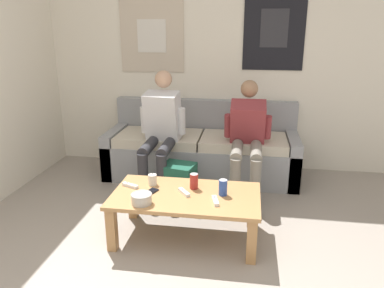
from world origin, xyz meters
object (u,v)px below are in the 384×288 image
Objects in this scene: game_controller_near_left at (215,201)px; game_controller_near_right at (130,185)px; coffee_table at (186,201)px; game_controller_far_center at (184,192)px; backpack at (178,184)px; cell_phone at (150,192)px; drink_can_blue at (223,187)px; drink_can_red at (194,181)px; couch at (202,151)px; person_seated_teen at (247,136)px; person_seated_adult at (160,128)px; ceramic_bowl at (142,198)px; pillar_candle at (153,180)px.

game_controller_near_left is 1.01× the size of game_controller_near_right.
game_controller_far_center reaches higher than coffee_table.
cell_phone reaches higher than backpack.
drink_can_blue is 0.25m from drink_can_red.
couch is 1.36m from drink_can_blue.
person_seated_teen reaches higher than backpack.
coffee_table is 0.07m from game_controller_far_center.
person_seated_adult is 8.02× the size of game_controller_near_left.
backpack is 2.77× the size of game_controller_far_center.
pillar_candle is at bearing 91.16° from ceramic_bowl.
ceramic_bowl is at bearing -57.34° from game_controller_near_right.
couch reaches higher than pillar_candle.
drink_can_red is at bearing 131.46° from game_controller_near_left.
person_seated_teen is 11.07× the size of pillar_candle.
drink_can_red reaches higher than backpack.
backpack is 2.57× the size of game_controller_near_right.
pillar_candle is at bearing -103.82° from backpack.
couch reaches higher than game_controller_far_center.
cell_phone is (0.19, -0.08, -0.01)m from game_controller_near_right.
person_seated_teen is 0.93m from drink_can_red.
person_seated_adult is 0.96m from drink_can_red.
ceramic_bowl is 0.54m from game_controller_near_left.
drink_can_blue is at bearing -19.40° from drink_can_red.
ceramic_bowl is at bearing -168.87° from game_controller_near_left.
ceramic_bowl is at bearing -144.71° from coffee_table.
pillar_candle reaches higher than coffee_table.
ceramic_bowl is at bearing -88.84° from pillar_candle.
game_controller_near_left reaches higher than backpack.
game_controller_near_right is (-0.29, -0.55, 0.21)m from backpack.
ceramic_bowl is 0.47m from drink_can_red.
drink_can_red is 0.82× the size of cell_phone.
ceramic_bowl is 0.33m from game_controller_near_right.
game_controller_near_left is at bearing -9.70° from cell_phone.
drink_can_blue is at bearing 71.32° from game_controller_near_left.
drink_can_blue is 0.30m from game_controller_far_center.
backpack is 0.86m from game_controller_near_left.
ceramic_bowl is (-0.11, -0.82, 0.24)m from backpack.
coffee_table is 0.48m from game_controller_near_right.
person_seated_teen is 8.12× the size of game_controller_far_center.
drink_can_red is 0.85× the size of game_controller_near_right.
drink_can_blue reaches higher than pillar_candle.
couch reaches higher than game_controller_near_left.
person_seated_adult is 1.24m from game_controller_near_left.
couch is at bearing 104.22° from drink_can_blue.
coffee_table is 0.17m from drink_can_red.
person_seated_adult is at bearing 122.40° from game_controller_near_left.
person_seated_adult reaches higher than coffee_table.
game_controller_near_right is at bearing -157.78° from pillar_candle.
game_controller_far_center is at bearing -116.42° from person_seated_teen.
backpack is 0.79m from drink_can_blue.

